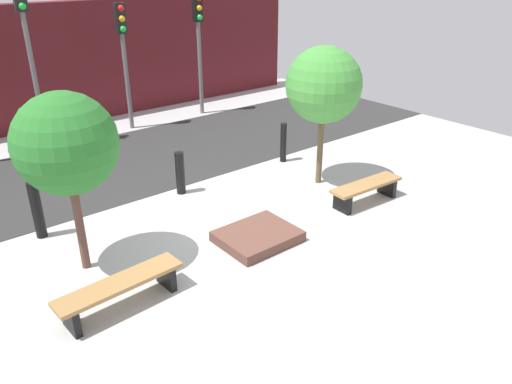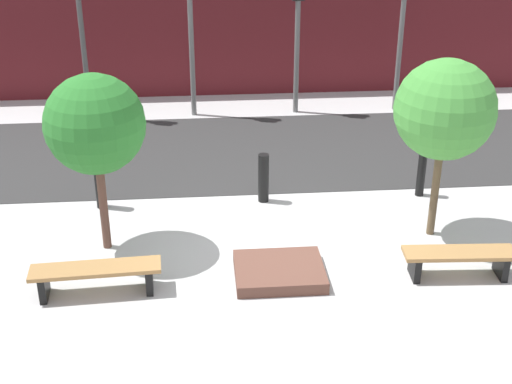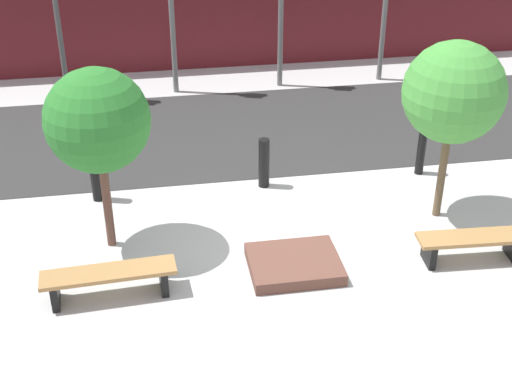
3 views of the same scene
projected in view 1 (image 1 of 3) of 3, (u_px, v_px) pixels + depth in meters
ground_plane at (242, 231)px, 9.04m from camera, size 18.00×18.00×0.00m
road_strip at (131, 161)px, 12.15m from camera, size 18.00×4.18×0.01m
building_facade at (60, 65)px, 14.29m from camera, size 16.20×0.50×3.41m
bench_left at (120, 288)px, 6.94m from camera, size 1.85×0.52×0.43m
bench_right at (366, 189)px, 9.96m from camera, size 1.67×0.51×0.43m
planter_bed at (258, 236)px, 8.68m from camera, size 1.31×1.08×0.18m
tree_behind_left_bench at (66, 144)px, 7.12m from camera, size 1.51×1.51×2.84m
tree_behind_right_bench at (324, 85)px, 10.09m from camera, size 1.56×1.56×2.94m
bollard_far_left at (37, 210)px, 8.64m from camera, size 0.19×0.19×1.04m
bollard_left at (180, 173)px, 10.31m from camera, size 0.19×0.19×0.90m
bollard_center at (283, 142)px, 11.94m from camera, size 0.15×0.15×0.96m
traffic_light_mid_west at (27, 35)px, 11.92m from camera, size 0.28×0.27×4.12m
traffic_light_mid_east at (123, 44)px, 13.50m from camera, size 0.28×0.27×3.42m
traffic_light_east at (199, 33)px, 14.85m from camera, size 0.28×0.27×3.56m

